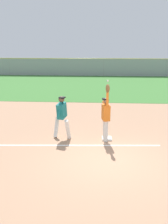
{
  "coord_description": "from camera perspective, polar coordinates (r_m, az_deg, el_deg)",
  "views": [
    {
      "loc": [
        -0.18,
        -7.89,
        3.73
      ],
      "look_at": [
        -0.88,
        2.15,
        1.05
      ],
      "focal_mm": 41.62,
      "sensor_mm": 36.0,
      "label": 1
    }
  ],
  "objects": [
    {
      "name": "baseball",
      "position": [
        10.13,
        5.22,
        6.84
      ],
      "size": [
        0.07,
        0.07,
        0.07
      ],
      "primitive_type": "sphere",
      "color": "white"
    },
    {
      "name": "first_base",
      "position": [
        10.46,
        5.04,
        -5.81
      ],
      "size": [
        0.4,
        0.4,
        0.08
      ],
      "primitive_type": "cube",
      "rotation": [
        0.0,
        0.0,
        0.04
      ],
      "color": "white",
      "rests_on": "ground_plane"
    },
    {
      "name": "parked_car_white",
      "position": [
        34.68,
        -2.67,
        9.86
      ],
      "size": [
        4.4,
        2.12,
        1.25
      ],
      "rotation": [
        0.0,
        0.0,
        0.0
      ],
      "color": "white",
      "rests_on": "ground_plane"
    },
    {
      "name": "ground_plane",
      "position": [
        8.73,
        4.85,
        -10.45
      ],
      "size": [
        72.97,
        72.97,
        0.0
      ],
      "primitive_type": "plane",
      "color": "tan"
    },
    {
      "name": "runner",
      "position": [
        10.31,
        -4.91,
        -0.52
      ],
      "size": [
        0.75,
        0.84,
        1.72
      ],
      "rotation": [
        0.0,
        0.0,
        -0.25
      ],
      "color": "white",
      "rests_on": "ground_plane"
    },
    {
      "name": "parked_car_green",
      "position": [
        35.02,
        5.95,
        9.84
      ],
      "size": [
        4.48,
        2.27,
        1.25
      ],
      "rotation": [
        0.0,
        0.0,
        -0.04
      ],
      "color": "#1E6B33",
      "rests_on": "ground_plane"
    },
    {
      "name": "outfield_fence",
      "position": [
        30.63,
        4.34,
        9.79
      ],
      "size": [
        44.89,
        0.08,
        2.02
      ],
      "color": "#93999E",
      "rests_on": "ground_plane"
    },
    {
      "name": "fielder",
      "position": [
        9.99,
        4.84,
        -0.29
      ],
      "size": [
        0.34,
        0.9,
        2.28
      ],
      "rotation": [
        0.0,
        0.0,
        3.34
      ],
      "color": "silver",
      "rests_on": "ground_plane"
    },
    {
      "name": "chalk_foul_line",
      "position": [
        10.34,
        -17.8,
        -6.96
      ],
      "size": [
        11.98,
        0.89,
        0.01
      ],
      "primitive_type": "cube",
      "rotation": [
        0.0,
        0.0,
        0.07
      ],
      "color": "white",
      "rests_on": "ground_plane"
    },
    {
      "name": "parked_car_blue",
      "position": [
        35.03,
        14.89,
        9.43
      ],
      "size": [
        4.59,
        2.5,
        1.25
      ],
      "rotation": [
        0.0,
        0.0,
        -0.11
      ],
      "color": "#23389E",
      "rests_on": "ground_plane"
    },
    {
      "name": "parked_car_silver",
      "position": [
        35.84,
        -11.78,
        9.73
      ],
      "size": [
        4.58,
        2.48,
        1.25
      ],
      "rotation": [
        0.0,
        0.0,
        0.11
      ],
      "color": "#B7B7BC",
      "rests_on": "ground_plane"
    },
    {
      "name": "outfield_grass",
      "position": [
        23.72,
        4.37,
        5.84
      ],
      "size": [
        44.81,
        14.17,
        0.01
      ],
      "primitive_type": "cube",
      "color": "#3D7533",
      "rests_on": "ground_plane"
    }
  ]
}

